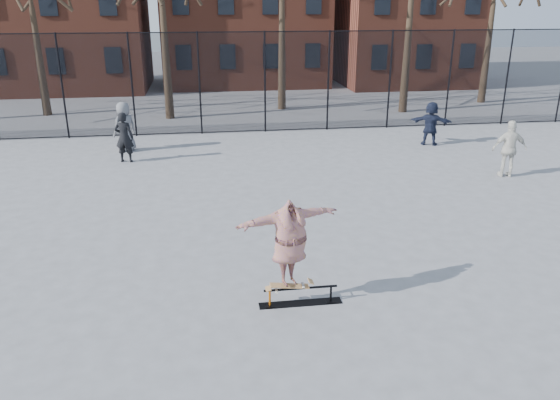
{
  "coord_description": "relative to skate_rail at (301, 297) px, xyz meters",
  "views": [
    {
      "loc": [
        -1.34,
        -8.98,
        5.19
      ],
      "look_at": [
        0.16,
        1.5,
        1.26
      ],
      "focal_mm": 35.0,
      "sensor_mm": 36.0,
      "label": 1
    }
  ],
  "objects": [
    {
      "name": "bystander_black",
      "position": [
        -4.21,
        9.81,
        0.71
      ],
      "size": [
        0.67,
        0.5,
        1.68
      ],
      "primitive_type": "imported",
      "rotation": [
        0.0,
        0.0,
        2.97
      ],
      "color": "black",
      "rests_on": "ground"
    },
    {
      "name": "bystander_navy",
      "position": [
        6.8,
        10.52,
        0.69
      ],
      "size": [
        1.57,
        1.06,
        1.63
      ],
      "primitive_type": "imported",
      "rotation": [
        0.0,
        0.0,
        2.72
      ],
      "color": "#191F33",
      "rests_on": "ground"
    },
    {
      "name": "skate_rail",
      "position": [
        0.0,
        0.0,
        0.0
      ],
      "size": [
        1.51,
        0.23,
        0.33
      ],
      "color": "black",
      "rests_on": "ground"
    },
    {
      "name": "skateboard",
      "position": [
        -0.2,
        0.0,
        0.25
      ],
      "size": [
        0.75,
        0.18,
        0.09
      ],
      "primitive_type": null,
      "color": "#A37D41",
      "rests_on": "skate_rail"
    },
    {
      "name": "bystander_grey",
      "position": [
        -4.36,
        11.22,
        0.75
      ],
      "size": [
        1.03,
        0.98,
        1.77
      ],
      "primitive_type": "imported",
      "rotation": [
        0.0,
        0.0,
        3.83
      ],
      "color": "slate",
      "rests_on": "ground"
    },
    {
      "name": "ground",
      "position": [
        -0.25,
        0.52,
        -0.13
      ],
      "size": [
        100.0,
        100.0,
        0.0
      ],
      "primitive_type": "plane",
      "color": "slate"
    },
    {
      "name": "fence",
      "position": [
        -0.26,
        13.52,
        1.92
      ],
      "size": [
        34.03,
        0.07,
        4.0
      ],
      "color": "black",
      "rests_on": "ground"
    },
    {
      "name": "bystander_white",
      "position": [
        7.62,
        6.49,
        0.74
      ],
      "size": [
        1.09,
        0.61,
        1.75
      ],
      "primitive_type": "imported",
      "rotation": [
        0.0,
        0.0,
        2.95
      ],
      "color": "beige",
      "rests_on": "ground"
    },
    {
      "name": "skater",
      "position": [
        -0.2,
        0.0,
        1.08
      ],
      "size": [
        2.01,
        1.12,
        1.58
      ],
      "primitive_type": "imported",
      "rotation": [
        0.0,
        0.0,
        0.32
      ],
      "color": "#433380",
      "rests_on": "skateboard"
    }
  ]
}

